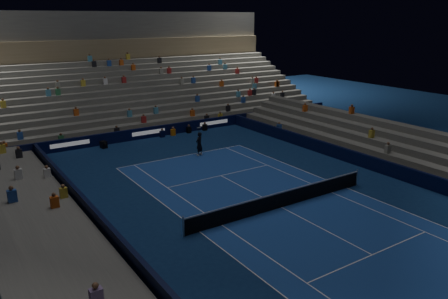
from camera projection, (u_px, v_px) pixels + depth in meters
The scene contains 11 objects.
ground at pixel (281, 207), 25.49m from camera, with size 90.00×90.00×0.00m, color #0D2450.
court_surface at pixel (281, 207), 25.49m from camera, with size 10.97×23.77×0.01m, color navy.
sponsor_barrier_far at pixel (148, 132), 40.12m from camera, with size 44.00×0.25×1.00m, color black.
sponsor_barrier_east at pixel (389, 169), 30.48m from camera, with size 0.25×37.00×1.00m, color black.
sponsor_barrier_west at pixel (120, 246), 20.21m from camera, with size 0.25×37.00×1.00m, color black.
grandstand_main at pixel (110, 88), 46.80m from camera, with size 44.00×15.20×11.20m.
grandstand_east at pixel (420, 155), 32.20m from camera, with size 5.00×37.00×2.50m.
grandstand_west at pixel (39, 259), 18.26m from camera, with size 5.00×37.00×2.50m.
tennis_net at pixel (282, 199), 25.35m from camera, with size 12.90×0.10×1.10m.
tennis_player at pixel (199, 144), 34.90m from camera, with size 0.69×0.45×1.89m, color black.
broadcast_camera at pixel (104, 144), 37.04m from camera, with size 0.56×0.95×0.59m.
Camera 1 is at (-15.73, -17.73, 10.51)m, focal length 35.44 mm.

